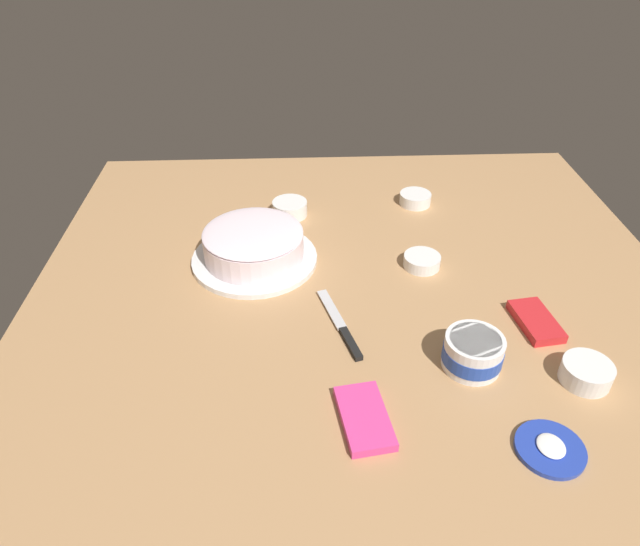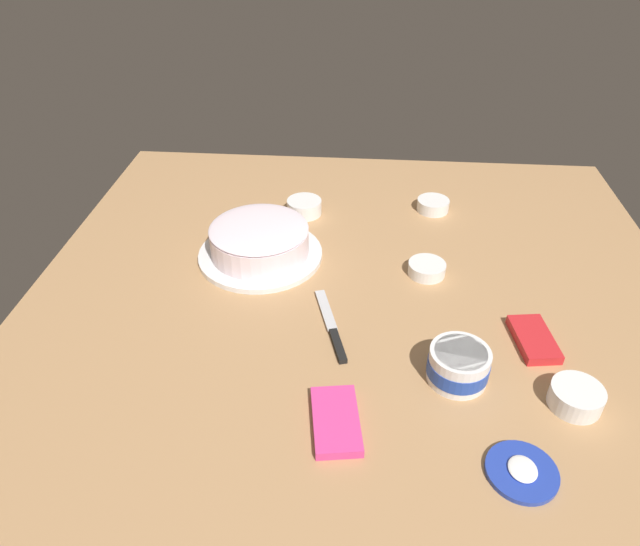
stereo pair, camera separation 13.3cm
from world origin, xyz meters
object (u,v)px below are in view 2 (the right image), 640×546
object	(u,v)px
sprinkle_bowl_yellow	(427,268)
sprinkle_bowl_orange	(433,205)
frosting_tub_lid	(522,471)
frosted_cake	(260,242)
sprinkle_bowl_rainbow	(576,397)
candy_box_upper	(336,421)
spreading_knife	(333,330)
sprinkle_bowl_pink	(304,207)
frosting_tub	(459,365)
candy_box_lower	(534,339)

from	to	relation	value
sprinkle_bowl_yellow	sprinkle_bowl_orange	bearing A→B (deg)	-7.25
sprinkle_bowl_yellow	frosting_tub_lid	bearing A→B (deg)	-167.99
frosted_cake	sprinkle_bowl_rainbow	world-z (taller)	frosted_cake
frosting_tub_lid	candy_box_upper	xyz separation A→B (m)	(0.08, 0.31, 0.00)
spreading_knife	sprinkle_bowl_pink	size ratio (longest dim) A/B	2.36
frosting_tub	frosting_tub_lid	size ratio (longest dim) A/B	1.00
sprinkle_bowl_pink	frosting_tub_lid	bearing A→B (deg)	-151.51
candy_box_lower	sprinkle_bowl_yellow	bearing A→B (deg)	33.99
frosting_tub_lid	spreading_knife	xyz separation A→B (m)	(0.32, 0.33, -0.00)
frosting_tub	sprinkle_bowl_orange	world-z (taller)	frosting_tub
frosting_tub_lid	spreading_knife	world-z (taller)	frosting_tub_lid
frosted_cake	sprinkle_bowl_rainbow	size ratio (longest dim) A/B	3.23
spreading_knife	candy_box_upper	bearing A→B (deg)	-175.19
sprinkle_bowl_pink	candy_box_lower	world-z (taller)	sprinkle_bowl_pink
frosted_cake	candy_box_lower	bearing A→B (deg)	-113.46
sprinkle_bowl_rainbow	candy_box_lower	distance (m)	0.17
frosted_cake	sprinkle_bowl_pink	bearing A→B (deg)	-21.40
frosted_cake	sprinkle_bowl_orange	world-z (taller)	frosted_cake
sprinkle_bowl_rainbow	candy_box_upper	distance (m)	0.45
frosted_cake	candy_box_upper	size ratio (longest dim) A/B	2.10
frosted_cake	spreading_knife	size ratio (longest dim) A/B	1.36
candy_box_lower	frosting_tub	bearing A→B (deg)	115.66
spreading_knife	candy_box_upper	world-z (taller)	candy_box_upper
sprinkle_bowl_rainbow	sprinkle_bowl_pink	bearing A→B (deg)	40.82
frosted_cake	frosting_tub_lid	bearing A→B (deg)	-137.98
sprinkle_bowl_rainbow	candy_box_upper	bearing A→B (deg)	100.42
frosting_tub	sprinkle_bowl_pink	xyz separation A→B (m)	(0.61, 0.36, -0.01)
sprinkle_bowl_yellow	candy_box_lower	bearing A→B (deg)	-138.10
frosting_tub	candy_box_upper	distance (m)	0.26
frosted_cake	spreading_knife	distance (m)	0.34
sprinkle_bowl_pink	candy_box_upper	distance (m)	0.75
frosted_cake	candy_box_lower	world-z (taller)	frosted_cake
sprinkle_bowl_rainbow	sprinkle_bowl_orange	xyz separation A→B (m)	(0.71, 0.20, -0.00)
frosted_cake	sprinkle_bowl_yellow	size ratio (longest dim) A/B	3.46
sprinkle_bowl_pink	frosting_tub	bearing A→B (deg)	-149.46
candy_box_lower	sprinkle_bowl_rainbow	bearing A→B (deg)	-174.88
sprinkle_bowl_yellow	frosting_tub	bearing A→B (deg)	-174.42
frosted_cake	candy_box_upper	bearing A→B (deg)	-156.71
frosting_tub	frosting_tub_lid	bearing A→B (deg)	-158.03
sprinkle_bowl_rainbow	sprinkle_bowl_yellow	bearing A→B (deg)	31.78
sprinkle_bowl_rainbow	sprinkle_bowl_yellow	distance (m)	0.46
candy_box_upper	frosting_tub_lid	bearing A→B (deg)	-112.43
sprinkle_bowl_pink	candy_box_lower	distance (m)	0.73
frosting_tub_lid	frosted_cake	bearing A→B (deg)	42.02
sprinkle_bowl_orange	sprinkle_bowl_pink	distance (m)	0.37
sprinkle_bowl_yellow	candy_box_upper	bearing A→B (deg)	157.74
frosting_tub_lid	sprinkle_bowl_rainbow	size ratio (longest dim) A/B	1.23
frosting_tub_lid	sprinkle_bowl_rainbow	world-z (taller)	sprinkle_bowl_rainbow
frosted_cake	candy_box_lower	xyz separation A→B (m)	(-0.27, -0.62, -0.03)
frosted_cake	frosting_tub_lid	world-z (taller)	frosted_cake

